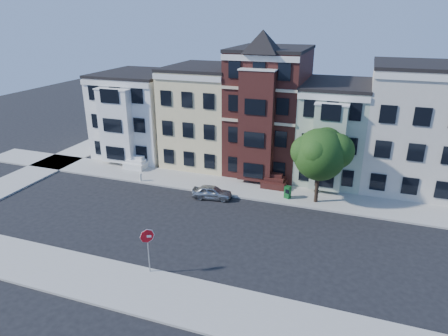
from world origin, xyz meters
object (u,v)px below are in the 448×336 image
at_px(street_tree, 320,158).
at_px(fire_hydrant, 141,178).
at_px(parked_car, 212,192).
at_px(newspaper_box, 288,192).
at_px(stop_sign, 148,248).

bearing_deg(street_tree, fire_hydrant, -176.55).
distance_m(parked_car, newspaper_box, 6.62).
bearing_deg(newspaper_box, fire_hydrant, -156.42).
bearing_deg(fire_hydrant, parked_car, -8.03).
bearing_deg(street_tree, parked_car, -166.52).
bearing_deg(street_tree, newspaper_box, -178.25).
bearing_deg(newspaper_box, parked_car, -142.37).
bearing_deg(newspaper_box, street_tree, 21.58).
distance_m(newspaper_box, stop_sign, 14.85).
bearing_deg(stop_sign, fire_hydrant, 98.10).
bearing_deg(stop_sign, parked_car, 66.80).
bearing_deg(parked_car, fire_hydrant, 73.93).
distance_m(street_tree, parked_car, 9.67).
bearing_deg(street_tree, stop_sign, -121.95).
distance_m(street_tree, fire_hydrant, 16.98).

